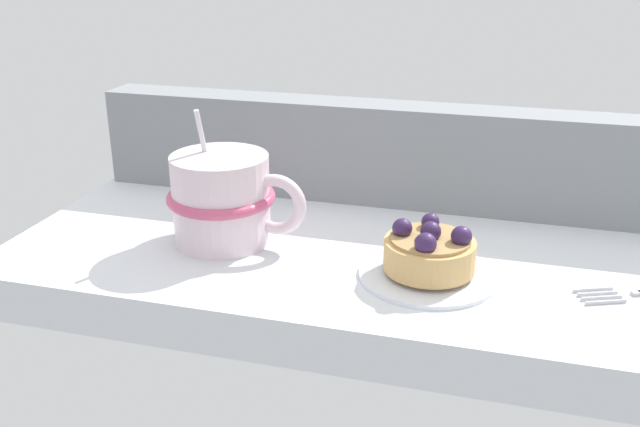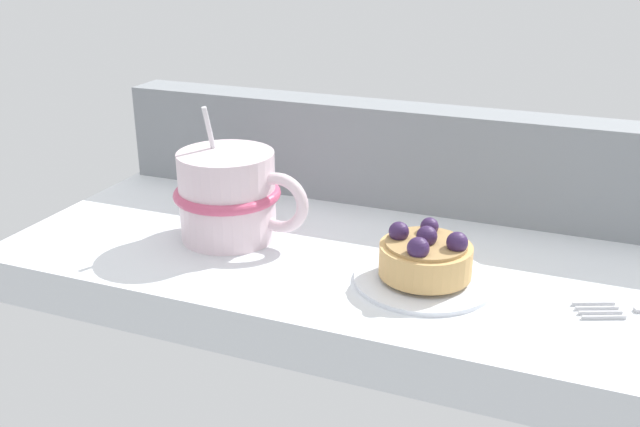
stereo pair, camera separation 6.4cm
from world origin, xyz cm
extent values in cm
cube|color=silver|center=(0.00, 0.00, -2.15)|extent=(68.57, 31.28, 4.29)
cube|color=gray|center=(0.00, 13.04, 5.49)|extent=(67.20, 5.21, 10.99)
cylinder|color=silver|center=(6.52, -4.90, 0.41)|extent=(12.19, 12.19, 0.81)
cylinder|color=silver|center=(6.52, -4.90, 0.20)|extent=(6.71, 6.71, 0.41)
cylinder|color=tan|center=(6.52, -4.90, 2.15)|extent=(7.97, 7.97, 2.68)
cylinder|color=#AB854F|center=(6.52, -4.90, 3.64)|extent=(7.01, 7.01, 0.30)
sphere|color=#331E47|center=(6.52, -4.90, 4.34)|extent=(1.80, 1.80, 1.80)
sphere|color=#331E47|center=(9.14, -5.13, 4.29)|extent=(1.82, 1.82, 1.82)
sphere|color=#331E47|center=(6.17, -2.52, 4.24)|extent=(1.62, 1.62, 1.62)
sphere|color=#331E47|center=(4.02, -4.74, 4.30)|extent=(1.77, 1.77, 1.77)
sphere|color=#331E47|center=(6.42, -7.40, 4.27)|extent=(1.87, 1.87, 1.87)
cylinder|color=silver|center=(-13.94, -2.42, 4.35)|extent=(9.38, 9.38, 8.71)
torus|color=#C64C70|center=(-13.94, -2.42, 4.58)|extent=(10.47, 10.47, 1.04)
torus|color=silver|center=(-8.40, -2.42, 4.35)|extent=(6.03, 1.15, 6.03)
cylinder|color=silver|center=(-15.82, -1.72, 9.74)|extent=(0.76, 2.16, 6.54)
cube|color=#B7B7BC|center=(20.31, -3.83, 0.30)|extent=(3.32, 1.58, 0.60)
cube|color=#B7B7BC|center=(20.60, -4.51, 0.30)|extent=(3.32, 1.58, 0.60)
cube|color=#B7B7BC|center=(20.88, -5.18, 0.30)|extent=(3.32, 1.58, 0.60)
cube|color=#B7B7BC|center=(21.17, -5.86, 0.30)|extent=(3.32, 1.58, 0.60)
camera|label=1|loc=(12.47, -61.39, 28.34)|focal=39.87mm
camera|label=2|loc=(18.57, -59.32, 28.34)|focal=39.87mm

